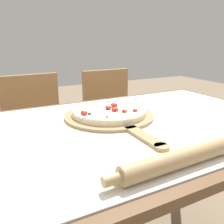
{
  "coord_description": "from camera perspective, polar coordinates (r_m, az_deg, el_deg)",
  "views": [
    {
      "loc": [
        -0.5,
        -0.77,
        1.1
      ],
      "look_at": [
        -0.06,
        0.09,
        0.81
      ],
      "focal_mm": 38.0,
      "sensor_mm": 36.0,
      "label": 1
    }
  ],
  "objects": [
    {
      "name": "pizza_peel",
      "position": [
        1.02,
        -0.26,
        -1.14
      ],
      "size": [
        0.39,
        0.58,
        0.01
      ],
      "color": "tan",
      "rests_on": "towel_cloth"
    },
    {
      "name": "rolling_pin",
      "position": [
        0.66,
        15.98,
        -10.73
      ],
      "size": [
        0.45,
        0.06,
        0.05
      ],
      "rotation": [
        0.0,
        0.0,
        0.03
      ],
      "color": "tan",
      "rests_on": "towel_cloth"
    },
    {
      "name": "dining_table",
      "position": [
        1.02,
        5.23,
        -8.63
      ],
      "size": [
        1.39,
        0.9,
        0.77
      ],
      "color": "brown",
      "rests_on": "ground_plane"
    },
    {
      "name": "towel_cloth",
      "position": [
        0.98,
        5.4,
        -2.68
      ],
      "size": [
        1.31,
        0.82,
        0.0
      ],
      "color": "silver",
      "rests_on": "dining_table"
    },
    {
      "name": "chair_left",
      "position": [
        1.66,
        -17.67,
        -4.68
      ],
      "size": [
        0.43,
        0.43,
        0.89
      ],
      "rotation": [
        0.0,
        0.0,
        0.07
      ],
      "color": "#A37547",
      "rests_on": "ground_plane"
    },
    {
      "name": "chair_right",
      "position": [
        1.83,
        -0.09,
        -1.89
      ],
      "size": [
        0.41,
        0.41,
        0.89
      ],
      "rotation": [
        0.0,
        0.0,
        0.04
      ],
      "color": "#A37547",
      "rests_on": "ground_plane"
    },
    {
      "name": "pizza",
      "position": [
        1.04,
        -0.76,
        0.16
      ],
      "size": [
        0.32,
        0.32,
        0.04
      ],
      "color": "beige",
      "rests_on": "pizza_peel"
    }
  ]
}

